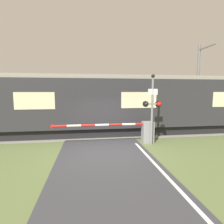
{
  "coord_description": "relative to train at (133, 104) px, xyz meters",
  "views": [
    {
      "loc": [
        -0.74,
        -7.77,
        2.77
      ],
      "look_at": [
        0.61,
        1.74,
        1.64
      ],
      "focal_mm": 28.0,
      "sensor_mm": 36.0,
      "label": 1
    }
  ],
  "objects": [
    {
      "name": "catenary_pole",
      "position": [
        5.97,
        1.94,
        1.47
      ],
      "size": [
        0.2,
        1.9,
        6.49
      ],
      "color": "slate",
      "rests_on": "ground_plane"
    },
    {
      "name": "train",
      "position": [
        0.0,
        0.0,
        0.0
      ],
      "size": [
        21.14,
        2.9,
        3.75
      ],
      "color": "black",
      "rests_on": "ground_plane"
    },
    {
      "name": "track_bed",
      "position": [
        -2.26,
        0.0,
        -1.9
      ],
      "size": [
        36.0,
        3.2,
        0.13
      ],
      "color": "gray",
      "rests_on": "ground_plane"
    },
    {
      "name": "signal_post",
      "position": [
        0.3,
        -2.81,
        0.14
      ],
      "size": [
        0.98,
        0.26,
        3.64
      ],
      "color": "gray",
      "rests_on": "ground_plane"
    },
    {
      "name": "ground_plane",
      "position": [
        -2.26,
        -3.57,
        -1.92
      ],
      "size": [
        80.0,
        80.0,
        0.0
      ],
      "primitive_type": "plane",
      "color": "#5B6B3D"
    },
    {
      "name": "crossing_barrier",
      "position": [
        -0.19,
        -2.43,
        -1.26
      ],
      "size": [
        5.38,
        0.44,
        1.16
      ],
      "color": "gray",
      "rests_on": "ground_plane"
    }
  ]
}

